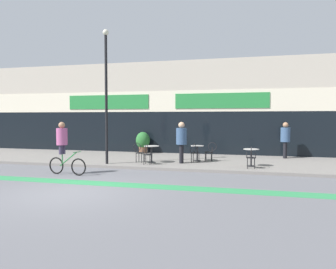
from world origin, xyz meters
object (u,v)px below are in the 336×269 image
object	(u,v)px
bistro_table_1	(197,150)
cafe_chair_1_side	(210,150)
bistro_table_0	(152,151)
planter_pot	(143,142)
bistro_table_2	(251,154)
cafe_chair_0_near	(147,153)
pedestrian_far_end	(285,137)
cyclist_0	(63,144)
pedestrian_near_end	(181,139)
lamp_post	(106,88)
cafe_chair_2_near	(251,156)
cafe_chair_1_near	(195,151)
cafe_chair_0_side	(139,151)

from	to	relation	value
bistro_table_1	cafe_chair_1_side	bearing A→B (deg)	0.12
bistro_table_0	planter_pot	xyz separation A→B (m)	(-1.71, 3.73, 0.11)
bistro_table_2	cafe_chair_0_near	xyz separation A→B (m)	(-4.42, -0.65, -0.01)
cafe_chair_0_near	pedestrian_far_end	world-z (taller)	pedestrian_far_end
bistro_table_2	cafe_chair_1_side	size ratio (longest dim) A/B	0.82
bistro_table_0	cyclist_0	world-z (taller)	cyclist_0
bistro_table_0	bistro_table_1	world-z (taller)	bistro_table_0
cafe_chair_1_side	pedestrian_near_end	bearing A→B (deg)	38.13
lamp_post	pedestrian_far_end	world-z (taller)	lamp_post
cafe_chair_0_near	planter_pot	xyz separation A→B (m)	(-1.71, 4.35, 0.15)
planter_pot	pedestrian_far_end	xyz separation A→B (m)	(7.78, -0.40, 0.42)
bistro_table_1	cafe_chair_2_near	size ratio (longest dim) A/B	0.81
cafe_chair_1_near	cafe_chair_2_near	distance (m)	2.78
bistro_table_0	pedestrian_far_end	distance (m)	6.93
lamp_post	cafe_chair_1_near	bearing A→B (deg)	20.47
cafe_chair_2_near	lamp_post	bearing A→B (deg)	90.73
cafe_chair_1_side	cyclist_0	bearing A→B (deg)	39.70
cafe_chair_1_side	pedestrian_near_end	xyz separation A→B (m)	(-1.19, -0.96, 0.59)
bistro_table_2	planter_pot	xyz separation A→B (m)	(-6.13, 3.70, 0.14)
cafe_chair_0_near	cafe_chair_2_near	bearing A→B (deg)	-90.94
cafe_chair_1_near	planter_pot	xyz separation A→B (m)	(-3.61, 3.16, 0.15)
lamp_post	pedestrian_near_end	size ratio (longest dim) A/B	3.18
lamp_post	cyclist_0	bearing A→B (deg)	-106.71
bistro_table_1	cafe_chair_2_near	world-z (taller)	cafe_chair_2_near
bistro_table_1	cafe_chair_0_near	distance (m)	2.63
pedestrian_near_end	cafe_chair_0_near	bearing A→B (deg)	28.38
pedestrian_far_end	bistro_table_0	bearing A→B (deg)	-138.53
cafe_chair_1_near	cafe_chair_1_side	bearing A→B (deg)	-38.23
bistro_table_1	bistro_table_2	distance (m)	2.77
pedestrian_near_end	cafe_chair_1_near	bearing A→B (deg)	-152.56
cafe_chair_1_side	cyclist_0	size ratio (longest dim) A/B	0.45
bistro_table_2	lamp_post	bearing A→B (deg)	-172.24
bistro_table_2	cafe_chair_1_near	distance (m)	2.58
cafe_chair_0_near	lamp_post	distance (m)	3.40
cafe_chair_2_near	cafe_chair_1_side	bearing A→B (deg)	45.08
pedestrian_near_end	cafe_chair_1_side	bearing A→B (deg)	-144.95
bistro_table_1	bistro_table_2	xyz separation A→B (m)	(2.51, -1.17, 0.01)
bistro_table_2	pedestrian_far_end	distance (m)	3.73
cafe_chair_0_side	cyclist_0	size ratio (longest dim) A/B	0.45
pedestrian_far_end	bistro_table_2	bearing A→B (deg)	-103.77
cafe_chair_1_near	pedestrian_near_end	bearing A→B (deg)	128.65
bistro_table_2	cafe_chair_1_near	world-z (taller)	cafe_chair_1_near
cafe_chair_0_near	cafe_chair_1_side	world-z (taller)	same
cafe_chair_0_side	planter_pot	bearing A→B (deg)	113.94
cafe_chair_2_near	pedestrian_far_end	size ratio (longest dim) A/B	0.49
cafe_chair_1_near	cafe_chair_2_near	size ratio (longest dim) A/B	1.00
cafe_chair_0_near	cafe_chair_0_side	bearing A→B (deg)	43.32
bistro_table_1	bistro_table_2	bearing A→B (deg)	-24.94
bistro_table_1	lamp_post	bearing A→B (deg)	-151.66
bistro_table_0	cafe_chair_1_side	world-z (taller)	cafe_chair_1_side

